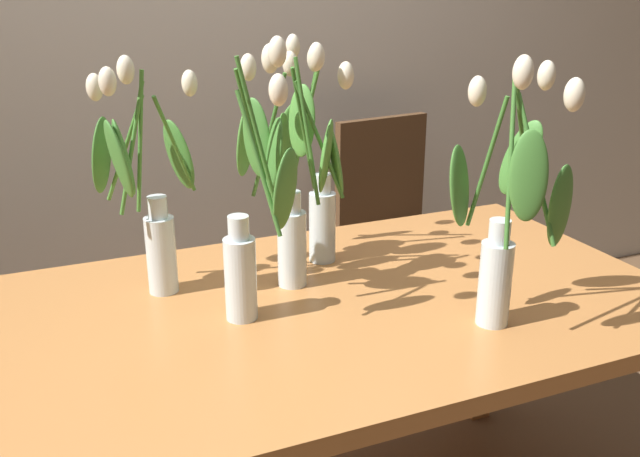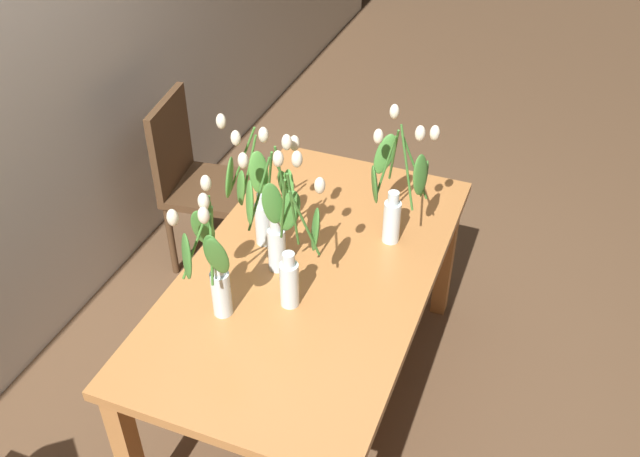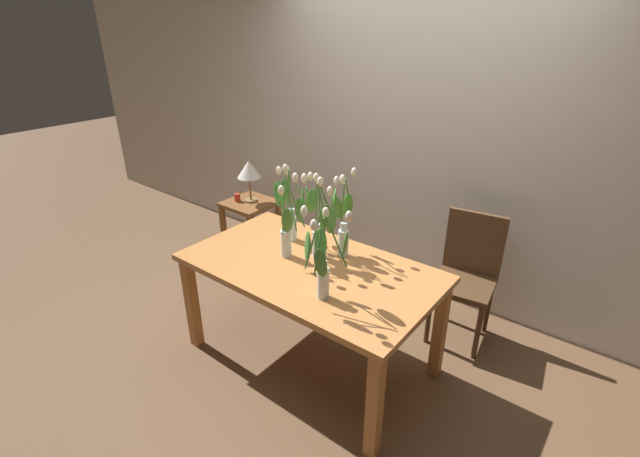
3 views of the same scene
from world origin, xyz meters
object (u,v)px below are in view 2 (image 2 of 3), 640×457
at_px(tulip_vase_0, 254,206).
at_px(dining_table, 311,288).
at_px(tulip_vase_2, 274,215).
at_px(tulip_vase_1, 397,193).
at_px(tulip_vase_4, 291,250).
at_px(tulip_vase_3, 213,266).
at_px(dining_chair, 194,175).

bearing_deg(tulip_vase_0, dining_table, -105.80).
relative_size(dining_table, tulip_vase_2, 2.86).
bearing_deg(tulip_vase_2, dining_table, -84.99).
height_order(dining_table, tulip_vase_1, tulip_vase_1).
height_order(tulip_vase_2, tulip_vase_4, tulip_vase_4).
height_order(tulip_vase_2, tulip_vase_3, tulip_vase_2).
xyz_separation_m(dining_table, tulip_vase_4, (-0.16, 0.01, 0.31)).
xyz_separation_m(tulip_vase_1, tulip_vase_2, (-0.30, 0.37, 0.01)).
distance_m(tulip_vase_2, tulip_vase_4, 0.20).
bearing_deg(tulip_vase_2, tulip_vase_1, -50.87).
bearing_deg(tulip_vase_0, tulip_vase_4, -132.65).
distance_m(dining_table, tulip_vase_3, 0.51).
distance_m(tulip_vase_3, tulip_vase_4, 0.27).
bearing_deg(tulip_vase_1, tulip_vase_2, 129.13).
bearing_deg(tulip_vase_3, dining_chair, 34.42).
distance_m(tulip_vase_2, dining_chair, 1.14).
bearing_deg(tulip_vase_3, tulip_vase_4, -48.53).
relative_size(tulip_vase_0, tulip_vase_2, 0.99).
bearing_deg(tulip_vase_2, tulip_vase_0, 55.63).
bearing_deg(dining_chair, tulip_vase_0, -133.14).
distance_m(tulip_vase_1, dining_chair, 1.30).
distance_m(dining_table, tulip_vase_4, 0.35).
height_order(tulip_vase_0, tulip_vase_4, tulip_vase_4).
xyz_separation_m(tulip_vase_2, dining_chair, (0.70, 0.78, -0.45)).
bearing_deg(tulip_vase_4, tulip_vase_0, 47.35).
height_order(tulip_vase_0, tulip_vase_3, tulip_vase_0).
bearing_deg(tulip_vase_1, dining_table, 140.69).
relative_size(tulip_vase_4, dining_chair, 0.63).
bearing_deg(dining_chair, dining_table, -126.99).
bearing_deg(dining_table, tulip_vase_2, 95.01).
bearing_deg(tulip_vase_4, tulip_vase_2, 41.03).
xyz_separation_m(tulip_vase_2, tulip_vase_4, (-0.15, -0.13, -0.02)).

